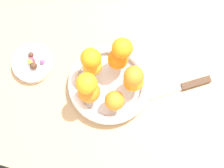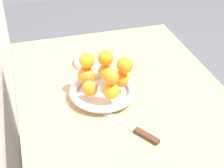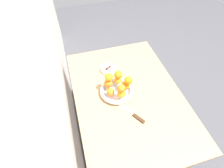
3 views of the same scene
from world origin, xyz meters
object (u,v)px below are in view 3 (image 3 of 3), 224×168
Objects in this scene: fruit_bowl at (117,91)px; orange_5 at (109,77)px; candy_ball_1 at (108,67)px; candy_ball_4 at (108,67)px; candy_dish at (108,69)px; orange_8 at (128,81)px; orange_1 at (121,94)px; candy_ball_6 at (110,70)px; candy_ball_3 at (108,67)px; candy_ball_7 at (110,66)px; orange_3 at (118,80)px; orange_4 at (108,83)px; orange_6 at (118,75)px; orange_7 at (121,88)px; dining_table at (127,101)px; knife at (132,113)px; candy_ball_5 at (108,67)px; candy_ball_0 at (107,69)px; candy_ball_2 at (108,67)px; orange_2 at (126,86)px.

orange_5 reaches higher than fruit_bowl.
candy_ball_1 is 0.00m from candy_ball_4.
candy_dish is 2.09× the size of orange_8.
orange_1 reaches higher than candy_ball_6.
candy_ball_7 is at bearing -71.70° from candy_ball_3.
orange_3 is at bearing 33.39° from orange_8.
orange_8 reaches higher than candy_ball_6.
orange_4 is 3.80× the size of candy_ball_3.
orange_6 is 3.88× the size of candy_ball_6.
fruit_bowl reaches higher than candy_ball_3.
orange_7 is 0.95× the size of orange_8.
dining_table is at bearing -165.01° from candy_ball_4.
candy_dish is 0.43m from knife.
orange_1 is at bearing -168.27° from fruit_bowl.
candy_ball_5 reaches higher than candy_dish.
candy_ball_3 is (0.25, 0.07, -0.10)m from orange_8.
candy_ball_5 is (0.30, 0.01, -0.04)m from orange_1.
orange_5 reaches higher than orange_1.
orange_3 reaches higher than candy_ball_0.
knife is (-0.13, -0.04, -0.12)m from orange_7.
orange_5 reaches higher than candy_ball_5.
candy_ball_0 is 1.29× the size of candy_ball_3.
orange_1 is 0.31m from candy_ball_7.
candy_ball_7 is (0.29, 0.06, 0.12)m from dining_table.
orange_4 is at bearing 100.63° from orange_6.
orange_5 is at bearing 167.21° from candy_ball_5.
orange_6 is 0.20m from candy_ball_0.
orange_6 is (0.01, -0.08, 0.05)m from orange_4.
dining_table is at bearing -171.02° from orange_8.
candy_ball_0 is at bearing 122.14° from candy_ball_7.
orange_1 is 1.00× the size of orange_8.
candy_ball_7 is (0.25, -0.02, 0.01)m from fruit_bowl.
orange_4 is at bearing 165.82° from candy_ball_5.
candy_ball_1 is (0.18, 0.03, -0.09)m from orange_6.
orange_3 is 2.74× the size of candy_ball_4.
orange_8 reaches higher than knife.
candy_ball_3 is 0.00m from candy_ball_4.
orange_5 is at bearing -56.05° from orange_4.
candy_ball_3 is 0.02m from candy_ball_7.
candy_ball_4 reaches higher than candy_ball_2.
knife is (-0.43, -0.05, -0.01)m from candy_dish.
knife is (-0.19, -0.05, -0.02)m from fruit_bowl.
orange_4 reaches higher than candy_ball_6.
candy_ball_0 is 0.02m from candy_ball_4.
orange_2 reaches higher than candy_ball_6.
candy_ball_5 is (0.00, 0.00, 0.00)m from candy_ball_1.
candy_ball_2 is (0.01, -0.02, -0.00)m from candy_ball_0.
orange_5 is 1.00× the size of orange_8.
orange_6 is (-0.18, -0.03, 0.11)m from candy_dish.
orange_3 reaches higher than candy_ball_7.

